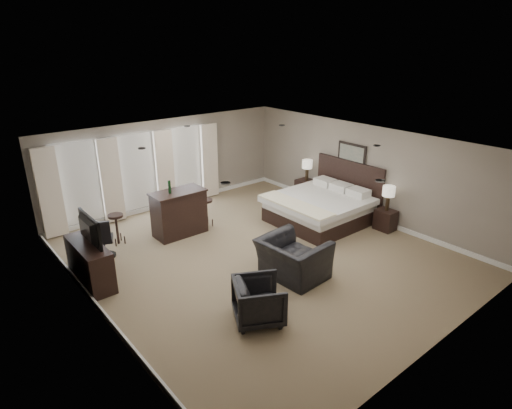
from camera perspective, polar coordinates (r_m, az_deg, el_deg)
room at (r=9.52m, az=0.61°, el=0.17°), size 7.60×8.60×2.64m
window_bay at (r=12.39m, az=-15.42°, el=3.95°), size 5.25×0.20×2.30m
bed at (r=11.72m, az=8.84°, el=1.24°), size 2.41×2.30×1.53m
nightstand_near at (r=11.75m, az=16.88°, el=-1.98°), size 0.41×0.50×0.55m
nightstand_far at (r=13.40m, az=6.70°, el=1.92°), size 0.48×0.59×0.64m
lamp_near at (r=11.54m, az=17.19°, el=0.78°), size 0.32×0.32×0.66m
lamp_far at (r=13.21m, az=6.81°, el=4.55°), size 0.31×0.31×0.65m
wall_art at (r=12.26m, az=12.63°, el=6.69°), size 0.04×0.96×0.56m
dresser at (r=9.44m, az=-21.26°, el=-7.32°), size 0.49×1.51×0.88m
tv at (r=9.22m, az=-21.67°, el=-4.55°), size 0.61×1.05×0.14m
armchair_near at (r=8.97m, az=4.97°, el=-6.39°), size 0.95×1.37×1.15m
armchair_far at (r=7.72m, az=0.39°, el=-12.49°), size 1.10×1.12×0.87m
bar_counter at (r=11.04m, az=-10.20°, el=-1.09°), size 1.35×0.70×1.18m
bar_stool_left at (r=10.98m, az=-18.04°, el=-3.14°), size 0.47×0.47×0.77m
bar_stool_right at (r=11.48m, az=-6.66°, el=-1.12°), size 0.43×0.43×0.77m
desk_chair at (r=10.37m, az=-19.78°, el=-4.22°), size 0.66×0.66×0.97m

